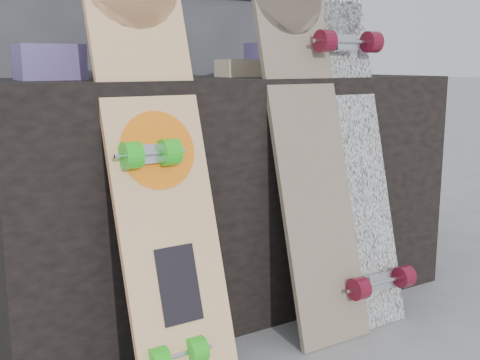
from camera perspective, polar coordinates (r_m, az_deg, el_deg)
ground at (r=1.88m, az=6.60°, el=-15.90°), size 60.00×60.00×0.00m
vendor_table at (r=2.13m, az=-1.67°, el=-1.10°), size 1.60×0.60×0.80m
booth at (r=2.86m, az=-10.91°, el=15.96°), size 2.40×0.22×2.20m
merch_box_purple at (r=1.82m, az=-17.61°, el=10.60°), size 0.18×0.12×0.10m
merch_box_small at (r=2.26m, az=2.85°, el=11.34°), size 0.14×0.14×0.12m
merch_box_flat at (r=2.14m, az=0.81°, el=10.56°), size 0.22×0.10×0.06m
longboard_geisha at (r=1.62m, az=-8.01°, el=3.41°), size 0.28×0.39×1.21m
longboard_celtic at (r=1.89m, az=6.36°, el=4.38°), size 0.26×0.33×1.19m
longboard_cascadia at (r=2.00m, az=10.39°, el=4.15°), size 0.27×0.37×1.18m
skateboard_dark at (r=1.60m, az=-8.03°, el=-5.33°), size 0.18×0.28×0.79m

